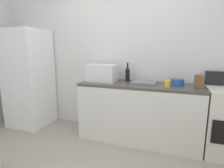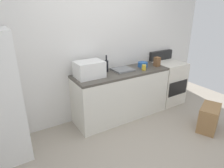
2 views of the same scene
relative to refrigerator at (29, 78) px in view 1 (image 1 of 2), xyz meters
The scene contains 9 objects.
wall_back 1.84m from the refrigerator, 12.88° to the left, with size 5.00×0.10×2.60m, color silver.
kitchen_counter 2.09m from the refrigerator, ahead, with size 1.80×0.60×0.90m.
refrigerator is the anchor object (origin of this frame).
microwave 1.44m from the refrigerator, ahead, with size 0.46×0.34×0.27m, color white.
sink_basin 2.12m from the refrigerator, ahead, with size 0.36×0.32×0.03m, color slate.
wine_bottle 1.84m from the refrigerator, ahead, with size 0.07×0.07×0.30m.
coffee_mug 2.46m from the refrigerator, ahead, with size 0.08×0.08×0.10m, color gold.
knife_block 2.85m from the refrigerator, ahead, with size 0.10×0.10×0.18m, color brown.
mixing_bowl 2.59m from the refrigerator, ahead, with size 0.19×0.19×0.09m, color #2659A5.
Camera 1 is at (0.78, -1.44, 1.41)m, focal length 28.73 mm.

